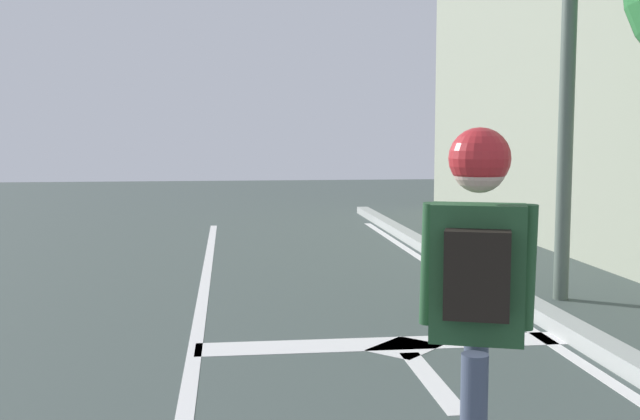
% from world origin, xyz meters
% --- Properties ---
extents(lane_line_center, '(0.12, 20.00, 0.01)m').
position_xyz_m(lane_line_center, '(-0.06, 6.00, 0.00)').
color(lane_line_center, silver).
rests_on(lane_line_center, ground).
extents(lane_line_curbside, '(0.12, 20.00, 0.01)m').
position_xyz_m(lane_line_curbside, '(2.96, 6.00, 0.00)').
color(lane_line_curbside, silver).
rests_on(lane_line_curbside, ground).
extents(stop_bar, '(3.17, 0.40, 0.01)m').
position_xyz_m(stop_bar, '(1.52, 7.44, 0.00)').
color(stop_bar, silver).
rests_on(stop_bar, ground).
extents(lane_arrow_stem, '(0.16, 1.40, 0.01)m').
position_xyz_m(lane_arrow_stem, '(1.68, 6.45, 0.00)').
color(lane_arrow_stem, silver).
rests_on(lane_arrow_stem, ground).
extents(lane_arrow_head, '(0.71, 0.71, 0.01)m').
position_xyz_m(lane_arrow_head, '(1.68, 7.30, 0.00)').
color(lane_arrow_head, silver).
rests_on(lane_arrow_head, ground).
extents(skater, '(0.46, 0.63, 1.73)m').
position_xyz_m(skater, '(1.27, 4.24, 1.19)').
color(skater, '#414B61').
rests_on(skater, skateboard).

